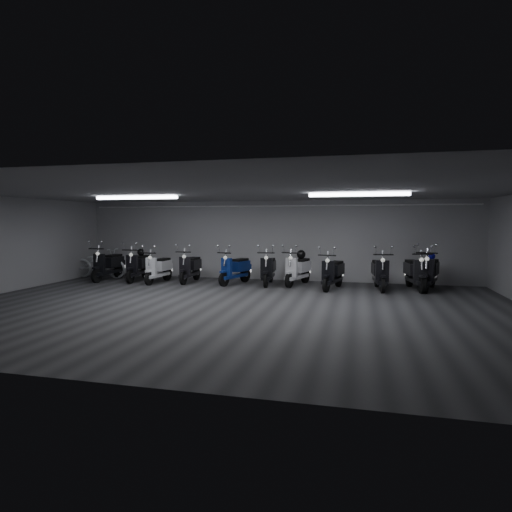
% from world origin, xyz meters
% --- Properties ---
extents(floor, '(14.00, 10.00, 0.01)m').
position_xyz_m(floor, '(0.00, 0.00, -0.01)').
color(floor, '#323335').
rests_on(floor, ground).
extents(ceiling, '(14.00, 10.00, 0.01)m').
position_xyz_m(ceiling, '(0.00, 0.00, 2.80)').
color(ceiling, gray).
rests_on(ceiling, ground).
extents(back_wall, '(14.00, 0.01, 2.80)m').
position_xyz_m(back_wall, '(0.00, 5.00, 1.40)').
color(back_wall, '#99999C').
rests_on(back_wall, ground).
extents(front_wall, '(14.00, 0.01, 2.80)m').
position_xyz_m(front_wall, '(0.00, -5.00, 1.40)').
color(front_wall, '#99999C').
rests_on(front_wall, ground).
extents(fluor_strip_left, '(2.40, 0.18, 0.08)m').
position_xyz_m(fluor_strip_left, '(-3.00, 1.00, 2.74)').
color(fluor_strip_left, white).
rests_on(fluor_strip_left, ceiling).
extents(fluor_strip_right, '(2.40, 0.18, 0.08)m').
position_xyz_m(fluor_strip_right, '(3.00, 1.00, 2.74)').
color(fluor_strip_right, white).
rests_on(fluor_strip_right, ceiling).
extents(conduit, '(13.60, 0.05, 0.05)m').
position_xyz_m(conduit, '(0.00, 4.92, 2.62)').
color(conduit, white).
rests_on(conduit, back_wall).
extents(scooter_0, '(0.72, 1.96, 1.44)m').
position_xyz_m(scooter_0, '(-5.54, 3.43, 0.72)').
color(scooter_0, black).
rests_on(scooter_0, floor).
extents(scooter_1, '(0.79, 1.92, 1.39)m').
position_xyz_m(scooter_1, '(-4.45, 3.58, 0.70)').
color(scooter_1, black).
rests_on(scooter_1, floor).
extents(scooter_2, '(0.71, 1.80, 1.31)m').
position_xyz_m(scooter_2, '(-3.55, 3.31, 0.65)').
color(scooter_2, white).
rests_on(scooter_2, floor).
extents(scooter_3, '(0.63, 1.81, 1.34)m').
position_xyz_m(scooter_3, '(-2.54, 3.68, 0.67)').
color(scooter_3, black).
rests_on(scooter_3, floor).
extents(scooter_4, '(1.16, 1.89, 1.34)m').
position_xyz_m(scooter_4, '(-0.94, 3.63, 0.67)').
color(scooter_4, navy).
rests_on(scooter_4, floor).
extents(scooter_5, '(0.74, 1.87, 1.36)m').
position_xyz_m(scooter_5, '(0.17, 3.74, 0.68)').
color(scooter_5, black).
rests_on(scooter_5, floor).
extents(scooter_6, '(1.13, 1.94, 1.37)m').
position_xyz_m(scooter_6, '(1.12, 3.88, 0.68)').
color(scooter_6, white).
rests_on(scooter_6, floor).
extents(scooter_7, '(1.04, 1.91, 1.35)m').
position_xyz_m(scooter_7, '(2.28, 3.32, 0.68)').
color(scooter_7, black).
rests_on(scooter_7, floor).
extents(scooter_8, '(0.80, 1.92, 1.39)m').
position_xyz_m(scooter_8, '(3.67, 3.58, 0.70)').
color(scooter_8, black).
rests_on(scooter_8, floor).
extents(scooter_9, '(0.93, 1.98, 1.42)m').
position_xyz_m(scooter_9, '(4.72, 3.79, 0.71)').
color(scooter_9, black).
rests_on(scooter_9, floor).
extents(bicycle, '(2.07, 0.79, 1.33)m').
position_xyz_m(bicycle, '(-6.24, 3.96, 0.66)').
color(bicycle, white).
rests_on(bicycle, floor).
extents(scooter_10, '(1.19, 2.07, 1.46)m').
position_xyz_m(scooter_10, '(5.12, 3.83, 0.73)').
color(scooter_10, black).
rests_on(scooter_10, floor).
extents(helmet_0, '(0.29, 0.29, 0.29)m').
position_xyz_m(helmet_0, '(1.19, 4.12, 0.99)').
color(helmet_0, black).
rests_on(helmet_0, scooter_6).
extents(helmet_1, '(0.25, 0.25, 0.25)m').
position_xyz_m(helmet_1, '(-4.47, 3.84, 0.99)').
color(helmet_1, black).
rests_on(helmet_1, scooter_1).
extents(helmet_2, '(0.23, 0.23, 0.23)m').
position_xyz_m(helmet_2, '(5.20, 4.09, 1.02)').
color(helmet_2, '#0D0C85').
rests_on(helmet_2, scooter_10).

